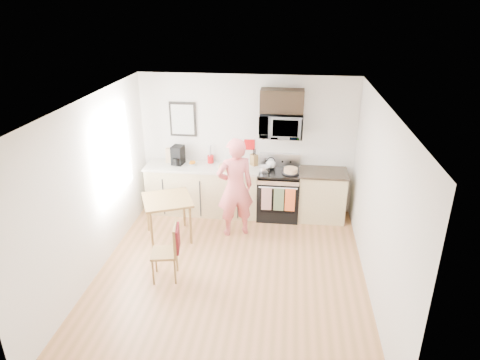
# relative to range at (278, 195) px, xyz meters

# --- Properties ---
(floor) EXTENTS (4.60, 4.60, 0.00)m
(floor) POSITION_rel_range_xyz_m (-0.63, -1.98, -0.44)
(floor) COLOR #9B6A3C
(floor) RESTS_ON ground
(back_wall) EXTENTS (4.00, 0.04, 2.60)m
(back_wall) POSITION_rel_range_xyz_m (-0.63, 0.32, 0.86)
(back_wall) COLOR white
(back_wall) RESTS_ON floor
(front_wall) EXTENTS (4.00, 0.04, 2.60)m
(front_wall) POSITION_rel_range_xyz_m (-0.63, -4.28, 0.86)
(front_wall) COLOR white
(front_wall) RESTS_ON floor
(left_wall) EXTENTS (0.04, 4.60, 2.60)m
(left_wall) POSITION_rel_range_xyz_m (-2.63, -1.98, 0.86)
(left_wall) COLOR white
(left_wall) RESTS_ON floor
(right_wall) EXTENTS (0.04, 4.60, 2.60)m
(right_wall) POSITION_rel_range_xyz_m (1.37, -1.98, 0.86)
(right_wall) COLOR white
(right_wall) RESTS_ON floor
(ceiling) EXTENTS (4.00, 4.60, 0.04)m
(ceiling) POSITION_rel_range_xyz_m (-0.63, -1.98, 2.16)
(ceiling) COLOR silver
(ceiling) RESTS_ON back_wall
(window) EXTENTS (0.06, 1.40, 1.50)m
(window) POSITION_rel_range_xyz_m (-2.59, -1.18, 1.11)
(window) COLOR white
(window) RESTS_ON left_wall
(cabinet_left) EXTENTS (2.10, 0.60, 0.90)m
(cabinet_left) POSITION_rel_range_xyz_m (-1.43, 0.02, 0.01)
(cabinet_left) COLOR tan
(cabinet_left) RESTS_ON floor
(countertop_left) EXTENTS (2.14, 0.64, 0.04)m
(countertop_left) POSITION_rel_range_xyz_m (-1.43, 0.02, 0.48)
(countertop_left) COLOR beige
(countertop_left) RESTS_ON cabinet_left
(cabinet_right) EXTENTS (0.84, 0.60, 0.90)m
(cabinet_right) POSITION_rel_range_xyz_m (0.80, 0.02, 0.01)
(cabinet_right) COLOR tan
(cabinet_right) RESTS_ON floor
(countertop_right) EXTENTS (0.88, 0.64, 0.04)m
(countertop_right) POSITION_rel_range_xyz_m (0.80, 0.02, 0.48)
(countertop_right) COLOR black
(countertop_right) RESTS_ON cabinet_right
(range) EXTENTS (0.76, 0.70, 1.16)m
(range) POSITION_rel_range_xyz_m (0.00, 0.00, 0.00)
(range) COLOR black
(range) RESTS_ON floor
(microwave) EXTENTS (0.76, 0.51, 0.42)m
(microwave) POSITION_rel_range_xyz_m (-0.00, 0.10, 1.32)
(microwave) COLOR silver
(microwave) RESTS_ON back_wall
(upper_cabinet) EXTENTS (0.76, 0.35, 0.40)m
(upper_cabinet) POSITION_rel_range_xyz_m (-0.00, 0.15, 1.74)
(upper_cabinet) COLOR black
(upper_cabinet) RESTS_ON back_wall
(wall_art) EXTENTS (0.50, 0.04, 0.65)m
(wall_art) POSITION_rel_range_xyz_m (-1.83, 0.30, 1.31)
(wall_art) COLOR black
(wall_art) RESTS_ON back_wall
(wall_trivet) EXTENTS (0.20, 0.02, 0.20)m
(wall_trivet) POSITION_rel_range_xyz_m (-0.58, 0.31, 0.86)
(wall_trivet) COLOR #A80E10
(wall_trivet) RESTS_ON back_wall
(person) EXTENTS (0.75, 0.63, 1.76)m
(person) POSITION_rel_range_xyz_m (-0.72, -0.74, 0.44)
(person) COLOR #C2353D
(person) RESTS_ON floor
(dining_table) EXTENTS (0.89, 0.89, 0.73)m
(dining_table) POSITION_rel_range_xyz_m (-1.84, -1.00, 0.21)
(dining_table) COLOR brown
(dining_table) RESTS_ON floor
(chair) EXTENTS (0.47, 0.43, 0.88)m
(chair) POSITION_rel_range_xyz_m (-1.45, -2.14, 0.13)
(chair) COLOR brown
(chair) RESTS_ON floor
(knife_block) EXTENTS (0.16, 0.17, 0.21)m
(knife_block) POSITION_rel_range_xyz_m (-0.48, 0.19, 0.61)
(knife_block) COLOR brown
(knife_block) RESTS_ON countertop_left
(utensil_crock) EXTENTS (0.12, 0.12, 0.35)m
(utensil_crock) POSITION_rel_range_xyz_m (-1.31, 0.22, 0.64)
(utensil_crock) COLOR #A80E10
(utensil_crock) RESTS_ON countertop_left
(fruit_bowl) EXTENTS (0.20, 0.20, 0.09)m
(fruit_bowl) POSITION_rel_range_xyz_m (-1.63, 0.05, 0.54)
(fruit_bowl) COLOR white
(fruit_bowl) RESTS_ON countertop_left
(milk_carton) EXTENTS (0.12, 0.12, 0.27)m
(milk_carton) POSITION_rel_range_xyz_m (-2.11, 0.16, 0.64)
(milk_carton) COLOR tan
(milk_carton) RESTS_ON countertop_left
(coffee_maker) EXTENTS (0.24, 0.31, 0.35)m
(coffee_maker) POSITION_rel_range_xyz_m (-1.91, 0.08, 0.67)
(coffee_maker) COLOR black
(coffee_maker) RESTS_ON countertop_left
(bread_bag) EXTENTS (0.33, 0.20, 0.11)m
(bread_bag) POSITION_rel_range_xyz_m (-0.93, -0.16, 0.56)
(bread_bag) COLOR tan
(bread_bag) RESTS_ON countertop_left
(cake) EXTENTS (0.30, 0.30, 0.10)m
(cake) POSITION_rel_range_xyz_m (0.21, -0.09, 0.54)
(cake) COLOR black
(cake) RESTS_ON range
(kettle) EXTENTS (0.18, 0.18, 0.22)m
(kettle) POSITION_rel_range_xyz_m (-0.16, 0.10, 0.58)
(kettle) COLOR white
(kettle) RESTS_ON range
(pot) EXTENTS (0.20, 0.32, 0.10)m
(pot) POSITION_rel_range_xyz_m (-0.27, -0.08, 0.54)
(pot) COLOR silver
(pot) RESTS_ON range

